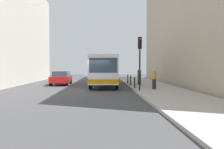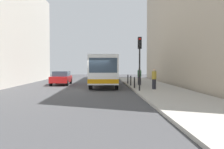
{
  "view_description": "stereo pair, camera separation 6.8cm",
  "coord_description": "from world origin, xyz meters",
  "views": [
    {
      "loc": [
        0.71,
        -20.01,
        2.01
      ],
      "look_at": [
        1.6,
        2.83,
        1.24
      ],
      "focal_mm": 38.77,
      "sensor_mm": 36.0,
      "label": 1
    },
    {
      "loc": [
        0.78,
        -20.01,
        2.01
      ],
      "look_at": [
        1.6,
        2.83,
        1.24
      ],
      "focal_mm": 38.77,
      "sensor_mm": 36.0,
      "label": 2
    }
  ],
  "objects": [
    {
      "name": "ground_plane",
      "position": [
        0.0,
        0.0,
        0.0
      ],
      "size": [
        80.0,
        80.0,
        0.0
      ],
      "primitive_type": "plane",
      "color": "#424244"
    },
    {
      "name": "sidewalk",
      "position": [
        5.4,
        0.0,
        0.07
      ],
      "size": [
        4.4,
        40.0,
        0.15
      ],
      "primitive_type": "cube",
      "color": "#ADA89E",
      "rests_on": "ground"
    },
    {
      "name": "building_right",
      "position": [
        11.5,
        4.0,
        7.65
      ],
      "size": [
        7.0,
        32.0,
        15.3
      ],
      "primitive_type": "cube",
      "color": "#B2A38C",
      "rests_on": "ground"
    },
    {
      "name": "bus",
      "position": [
        0.89,
        4.93,
        1.73
      ],
      "size": [
        2.77,
        11.08,
        3.0
      ],
      "rotation": [
        0.0,
        0.0,
        3.12
      ],
      "color": "white",
      "rests_on": "ground"
    },
    {
      "name": "car_beside_bus",
      "position": [
        -3.76,
        6.3,
        0.78
      ],
      "size": [
        1.88,
        4.41,
        1.48
      ],
      "rotation": [
        0.0,
        0.0,
        3.15
      ],
      "color": "maroon",
      "rests_on": "ground"
    },
    {
      "name": "car_behind_bus",
      "position": [
        1.28,
        15.99,
        0.78
      ],
      "size": [
        2.08,
        4.5,
        1.48
      ],
      "rotation": [
        0.0,
        0.0,
        3.08
      ],
      "color": "silver",
      "rests_on": "ground"
    },
    {
      "name": "traffic_light",
      "position": [
        3.55,
        -1.63,
        3.01
      ],
      "size": [
        0.28,
        0.33,
        4.1
      ],
      "color": "black",
      "rests_on": "sidewalk"
    },
    {
      "name": "bollard_near",
      "position": [
        3.45,
        0.61,
        0.62
      ],
      "size": [
        0.11,
        0.11,
        0.95
      ],
      "primitive_type": "cylinder",
      "color": "black",
      "rests_on": "sidewalk"
    },
    {
      "name": "bollard_mid",
      "position": [
        3.45,
        3.38,
        0.62
      ],
      "size": [
        0.11,
        0.11,
        0.95
      ],
      "primitive_type": "cylinder",
      "color": "black",
      "rests_on": "sidewalk"
    },
    {
      "name": "bollard_far",
      "position": [
        3.45,
        6.15,
        0.62
      ],
      "size": [
        0.11,
        0.11,
        0.95
      ],
      "primitive_type": "cylinder",
      "color": "black",
      "rests_on": "sidewalk"
    },
    {
      "name": "pedestrian_near_signal",
      "position": [
        4.9,
        -0.56,
        0.99
      ],
      "size": [
        0.38,
        0.38,
        1.68
      ],
      "rotation": [
        0.0,
        0.0,
        1.46
      ],
      "color": "#26262D",
      "rests_on": "sidewalk"
    },
    {
      "name": "pedestrian_mid_sidewalk",
      "position": [
        4.41,
        4.18,
        0.99
      ],
      "size": [
        0.38,
        0.38,
        1.69
      ],
      "rotation": [
        0.0,
        0.0,
        3.02
      ],
      "color": "#26262D",
      "rests_on": "sidewalk"
    }
  ]
}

